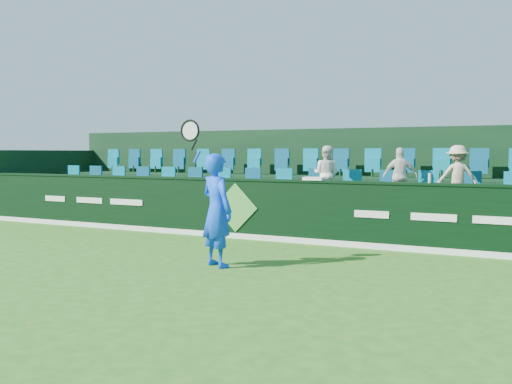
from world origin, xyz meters
The scene contains 13 objects.
ground centered at (0.00, 0.00, 0.00)m, with size 60.00×60.00×0.00m, color #276618.
sponsor_hoarding centered at (0.00, 4.00, 0.67)m, with size 16.00×0.25×1.35m.
stand_tier_front centered at (0.00, 5.10, 0.40)m, with size 16.00×2.00×0.80m, color black.
stand_tier_back centered at (0.00, 7.00, 0.65)m, with size 16.00×1.80×1.30m, color black.
stand_rear centered at (0.00, 7.44, 1.22)m, with size 16.00×4.10×2.60m.
seat_row_front centered at (0.00, 5.50, 1.10)m, with size 13.50×0.50×0.60m, color #05758E.
seat_row_back centered at (0.00, 7.30, 1.60)m, with size 13.50×0.50×0.60m, color #05758E.
tennis_player centered at (1.22, 0.99, 0.97)m, with size 1.13×0.71×2.56m.
spectator_left centered at (1.70, 5.12, 1.44)m, with size 0.62×0.49×1.28m, color white.
spectator_middle centered at (3.38, 5.12, 1.42)m, with size 0.73×0.30×1.24m, color white.
spectator_right centered at (4.56, 5.12, 1.44)m, with size 0.83×0.48×1.28m, color #C8B18D.
towel centered at (1.83, 4.00, 1.38)m, with size 0.43×0.28×0.06m, color white.
drinks_bottle centered at (4.20, 4.00, 1.44)m, with size 0.06×0.06×0.19m, color silver.
Camera 1 is at (6.11, -7.27, 1.94)m, focal length 40.00 mm.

